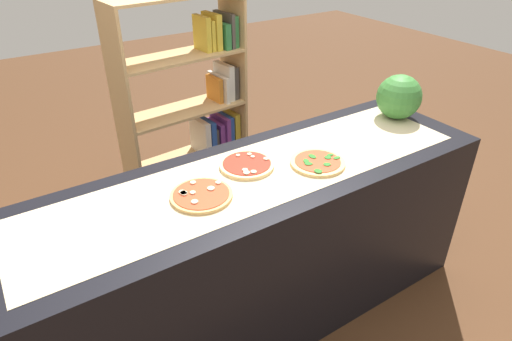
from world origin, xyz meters
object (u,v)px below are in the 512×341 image
(pizza_mushroom_1, at_px, (247,165))
(pizza_mushroom_0, at_px, (201,195))
(watermelon, at_px, (399,97))
(bookshelf, at_px, (200,111))
(pizza_spinach_2, at_px, (318,162))

(pizza_mushroom_1, bearing_deg, pizza_mushroom_0, -159.84)
(watermelon, relative_size, bookshelf, 0.17)
(watermelon, xyz_separation_m, bookshelf, (-0.72, 1.09, -0.31))
(pizza_mushroom_0, distance_m, pizza_mushroom_1, 0.31)
(pizza_mushroom_1, height_order, watermelon, watermelon)
(pizza_mushroom_1, xyz_separation_m, watermelon, (1.02, 0.01, 0.11))
(bookshelf, bearing_deg, pizza_mushroom_0, -116.19)
(watermelon, height_order, bookshelf, bookshelf)
(pizza_spinach_2, bearing_deg, bookshelf, 89.59)
(pizza_mushroom_0, bearing_deg, pizza_mushroom_1, 20.16)
(pizza_mushroom_1, distance_m, bookshelf, 1.16)
(watermelon, bearing_deg, pizza_mushroom_0, -174.86)
(bookshelf, bearing_deg, watermelon, -56.68)
(pizza_mushroom_0, height_order, bookshelf, bookshelf)
(pizza_spinach_2, height_order, bookshelf, bookshelf)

